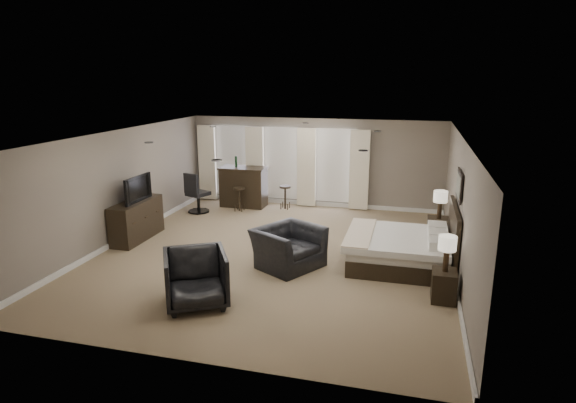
% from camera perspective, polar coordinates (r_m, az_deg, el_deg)
% --- Properties ---
extents(room, '(7.60, 8.60, 2.64)m').
position_cam_1_polar(room, '(10.25, -1.65, 0.61)').
color(room, '#847154').
rests_on(room, ground).
extents(window_bay, '(5.25, 0.20, 2.30)m').
position_cam_1_polar(window_bay, '(14.40, -0.87, 4.32)').
color(window_bay, silver).
rests_on(window_bay, room).
extents(bed, '(2.07, 1.97, 1.32)m').
position_cam_1_polar(bed, '(10.06, 12.69, -3.84)').
color(bed, silver).
rests_on(bed, ground).
extents(nightstand_near, '(0.41, 0.50, 0.54)m').
position_cam_1_polar(nightstand_near, '(8.86, 17.97, -9.48)').
color(nightstand_near, black).
rests_on(nightstand_near, ground).
extents(nightstand_far, '(0.48, 0.59, 0.64)m').
position_cam_1_polar(nightstand_far, '(11.56, 17.32, -3.47)').
color(nightstand_far, black).
rests_on(nightstand_far, ground).
extents(lamp_near, '(0.31, 0.31, 0.63)m').
position_cam_1_polar(lamp_near, '(8.65, 18.28, -5.91)').
color(lamp_near, beige).
rests_on(lamp_near, nightstand_near).
extents(lamp_far, '(0.31, 0.31, 0.65)m').
position_cam_1_polar(lamp_far, '(11.38, 17.56, -0.38)').
color(lamp_far, beige).
rests_on(lamp_far, nightstand_far).
extents(wall_art, '(0.04, 0.96, 0.56)m').
position_cam_1_polar(wall_art, '(9.81, 19.59, 1.82)').
color(wall_art, slate).
rests_on(wall_art, room).
extents(dresser, '(0.52, 1.61, 0.93)m').
position_cam_1_polar(dresser, '(11.98, -17.49, -2.12)').
color(dresser, black).
rests_on(dresser, ground).
extents(tv, '(0.61, 1.06, 0.14)m').
position_cam_1_polar(tv, '(11.85, -17.69, 0.36)').
color(tv, black).
rests_on(tv, dresser).
extents(armchair_near, '(1.35, 1.50, 1.10)m').
position_cam_1_polar(armchair_near, '(9.78, 0.05, -4.67)').
color(armchair_near, black).
rests_on(armchair_near, ground).
extents(armchair_far, '(1.36, 1.33, 1.05)m').
position_cam_1_polar(armchair_far, '(8.35, -10.88, -8.65)').
color(armchair_far, black).
rests_on(armchair_far, ground).
extents(bar_counter, '(1.37, 0.71, 1.19)m').
position_cam_1_polar(bar_counter, '(14.38, -5.28, 1.77)').
color(bar_counter, black).
rests_on(bar_counter, ground).
extents(bar_stool_left, '(0.42, 0.42, 0.69)m').
position_cam_1_polar(bar_stool_left, '(13.93, -5.79, 0.28)').
color(bar_stool_left, black).
rests_on(bar_stool_left, ground).
extents(bar_stool_right, '(0.37, 0.37, 0.69)m').
position_cam_1_polar(bar_stool_right, '(14.07, -0.33, 0.49)').
color(bar_stool_right, black).
rests_on(bar_stool_right, ground).
extents(desk_chair, '(0.77, 0.77, 1.17)m').
position_cam_1_polar(desk_chair, '(13.88, -10.62, 1.06)').
color(desk_chair, black).
rests_on(desk_chair, ground).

